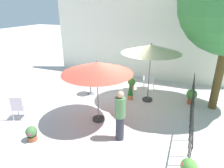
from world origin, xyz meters
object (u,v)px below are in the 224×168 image
potted_plant_1 (132,83)px  potted_plant_3 (32,133)px  patio_chair_0 (19,106)px  cafe_table_0 (91,84)px  patio_umbrella_1 (151,49)px  potted_plant_0 (131,91)px  patio_chair_1 (149,79)px  patio_umbrella_0 (97,68)px  potted_plant_5 (94,74)px  potted_plant_2 (191,95)px  standing_person (120,115)px

potted_plant_1 → potted_plant_3: potted_plant_1 is taller
patio_chair_0 → cafe_table_0: bearing=64.8°
patio_umbrella_1 → patio_chair_0: bearing=-140.8°
potted_plant_1 → potted_plant_3: (-1.72, -5.01, -0.10)m
patio_chair_0 → potted_plant_0: (3.29, 3.10, -0.11)m
patio_chair_1 → potted_plant_0: 1.51m
patio_umbrella_1 → patio_umbrella_0: bearing=-120.5°
patio_umbrella_1 → patio_chair_0: size_ratio=2.70×
potted_plant_3 → potted_plant_5: (-0.59, 5.42, 0.12)m
patio_chair_1 → potted_plant_1: size_ratio=1.45×
cafe_table_0 → potted_plant_3: cafe_table_0 is taller
patio_chair_0 → potted_plant_2: bearing=32.4°
potted_plant_2 → standing_person: size_ratio=0.39×
cafe_table_0 → potted_plant_5: (-0.68, 1.68, -0.12)m
potted_plant_3 → potted_plant_5: bearing=96.2°
potted_plant_2 → patio_umbrella_0: bearing=-139.5°
potted_plant_3 → standing_person: (2.51, 1.09, 0.60)m
potted_plant_2 → potted_plant_5: (-5.11, 0.92, 0.00)m
potted_plant_5 → cafe_table_0: bearing=-67.9°
patio_umbrella_1 → potted_plant_0: patio_umbrella_1 is taller
cafe_table_0 → standing_person: (2.42, -2.65, 0.36)m
patio_umbrella_0 → patio_umbrella_1: size_ratio=0.95×
cafe_table_0 → potted_plant_1: 2.07m
patio_chair_1 → potted_plant_2: bearing=-22.5°
cafe_table_0 → standing_person: size_ratio=0.43×
potted_plant_1 → patio_chair_1: bearing=22.4°
patio_chair_1 → potted_plant_3: bearing=-115.1°
potted_plant_1 → standing_person: 4.03m
patio_chair_1 → standing_person: 4.25m
patio_umbrella_1 → potted_plant_5: patio_umbrella_1 is taller
potted_plant_0 → potted_plant_3: (-1.99, -3.91, -0.16)m
potted_plant_1 → patio_umbrella_1: bearing=-42.3°
patio_umbrella_0 → patio_umbrella_1: 2.63m
potted_plant_3 → standing_person: bearing=23.4°
potted_plant_0 → potted_plant_1: (-0.27, 1.10, -0.06)m
potted_plant_0 → standing_person: size_ratio=0.50×
patio_umbrella_1 → potted_plant_5: (-3.33, 1.33, -1.92)m
cafe_table_0 → patio_chair_0: 3.25m
potted_plant_3 → patio_chair_0: bearing=148.2°
potted_plant_1 → patio_umbrella_0: bearing=-95.6°
potted_plant_0 → potted_plant_3: 4.39m
cafe_table_0 → potted_plant_0: bearing=5.0°
standing_person → patio_chair_0: bearing=-175.7°
potted_plant_0 → potted_plant_2: size_ratio=1.26×
standing_person → patio_umbrella_0: bearing=145.7°
potted_plant_3 → patio_umbrella_0: bearing=52.5°
patio_chair_0 → potted_plant_1: size_ratio=1.52×
patio_chair_1 → potted_plant_0: (-0.51, -1.42, -0.12)m
patio_umbrella_0 → standing_person: bearing=-34.3°
patio_umbrella_0 → potted_plant_1: patio_umbrella_0 is taller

